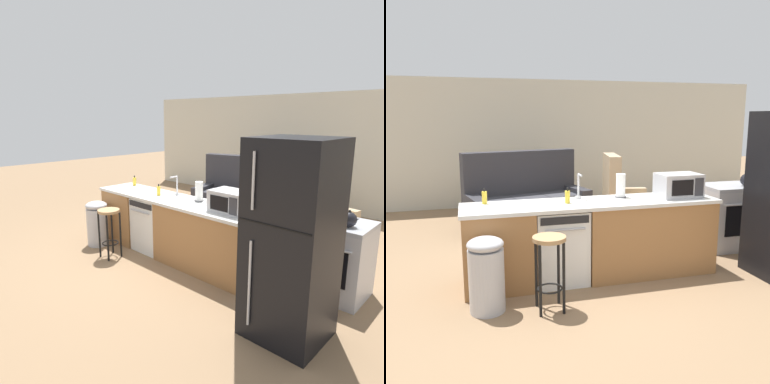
{
  "view_description": "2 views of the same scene",
  "coord_description": "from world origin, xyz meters",
  "views": [
    {
      "loc": [
        3.75,
        -3.35,
        2.08
      ],
      "look_at": [
        0.33,
        0.23,
        0.99
      ],
      "focal_mm": 32.0,
      "sensor_mm": 36.0,
      "label": 1
    },
    {
      "loc": [
        -1.23,
        -4.3,
        1.85
      ],
      "look_at": [
        0.1,
        0.44,
        0.93
      ],
      "focal_mm": 38.0,
      "sensor_mm": 36.0,
      "label": 2
    }
  ],
  "objects": [
    {
      "name": "paper_towel_roll",
      "position": [
        0.54,
        0.15,
        1.04
      ],
      "size": [
        0.14,
        0.14,
        0.28
      ],
      "color": "#4C4C51",
      "rests_on": "kitchen_counter"
    },
    {
      "name": "dish_soap_bottle",
      "position": [
        -1.04,
        0.2,
        0.97
      ],
      "size": [
        0.06,
        0.06,
        0.18
      ],
      "color": "yellow",
      "rests_on": "kitchen_counter"
    },
    {
      "name": "kitchen_counter",
      "position": [
        0.24,
        0.0,
        0.42
      ],
      "size": [
        2.94,
        0.66,
        0.9
      ],
      "color": "#9E6B3D",
      "rests_on": "ground_plane"
    },
    {
      "name": "ground_plane",
      "position": [
        0.0,
        0.0,
        0.0
      ],
      "size": [
        24.0,
        24.0,
        0.0
      ],
      "primitive_type": "plane",
      "color": "#896B4C"
    },
    {
      "name": "bar_stool",
      "position": [
        -0.5,
        -0.69,
        0.54
      ],
      "size": [
        0.32,
        0.32,
        0.74
      ],
      "color": "tan",
      "rests_on": "ground_plane"
    },
    {
      "name": "stove_range",
      "position": [
        2.35,
        0.55,
        0.45
      ],
      "size": [
        0.76,
        0.68,
        0.9
      ],
      "color": "#B7B7BC",
      "rests_on": "ground_plane"
    },
    {
      "name": "dishwasher",
      "position": [
        -0.25,
        -0.0,
        0.42
      ],
      "size": [
        0.58,
        0.61,
        0.84
      ],
      "color": "white",
      "rests_on": "ground_plane"
    },
    {
      "name": "kettle",
      "position": [
        2.52,
        0.42,
        0.99
      ],
      "size": [
        0.21,
        0.17,
        0.19
      ],
      "color": "black",
      "rests_on": "stove_range"
    },
    {
      "name": "couch",
      "position": [
        -0.27,
        2.47,
        0.39
      ],
      "size": [
        2.15,
        1.34,
        1.27
      ],
      "color": "#2D2D33",
      "rests_on": "ground_plane"
    },
    {
      "name": "armchair",
      "position": [
        1.42,
        2.26,
        0.35
      ],
      "size": [
        0.95,
        0.99,
        1.2
      ],
      "color": "tan",
      "rests_on": "ground_plane"
    },
    {
      "name": "soap_bottle",
      "position": [
        -0.15,
        -0.01,
        0.97
      ],
      "size": [
        0.06,
        0.06,
        0.18
      ],
      "color": "yellow",
      "rests_on": "kitchen_counter"
    },
    {
      "name": "sink_faucet",
      "position": [
        0.04,
        0.19,
        1.03
      ],
      "size": [
        0.07,
        0.18,
        0.3
      ],
      "color": "silver",
      "rests_on": "kitchen_counter"
    },
    {
      "name": "microwave",
      "position": [
        1.22,
        -0.0,
        1.04
      ],
      "size": [
        0.5,
        0.37,
        0.28
      ],
      "color": "#B7B7BC",
      "rests_on": "kitchen_counter"
    },
    {
      "name": "wall_back",
      "position": [
        0.3,
        4.2,
        1.3
      ],
      "size": [
        10.0,
        0.06,
        2.6
      ],
      "color": "beige",
      "rests_on": "ground_plane"
    },
    {
      "name": "trash_bin",
      "position": [
        -1.08,
        -0.55,
        0.38
      ],
      "size": [
        0.35,
        0.35,
        0.74
      ],
      "color": "#B7B7BC",
      "rests_on": "ground_plane"
    }
  ]
}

